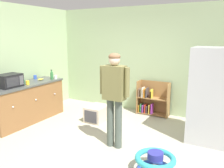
% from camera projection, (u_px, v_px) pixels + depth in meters
% --- Properties ---
extents(ground_plane, '(12.00, 12.00, 0.00)m').
position_uv_depth(ground_plane, '(101.00, 147.00, 4.26)').
color(ground_plane, '#B1AB96').
rests_on(ground_plane, ground).
extents(back_wall, '(5.20, 0.06, 2.70)m').
position_uv_depth(back_wall, '(148.00, 60.00, 5.98)').
color(back_wall, '#9FB688').
rests_on(back_wall, ground).
extents(left_side_wall, '(0.06, 2.99, 2.70)m').
position_uv_depth(left_side_wall, '(28.00, 61.00, 5.91)').
color(left_side_wall, '#A0B989').
rests_on(left_side_wall, ground).
extents(kitchen_counter, '(0.65, 1.88, 0.90)m').
position_uv_depth(kitchen_counter, '(26.00, 102.00, 5.44)').
color(kitchen_counter, brown).
rests_on(kitchen_counter, ground).
extents(refrigerator, '(0.73, 0.68, 1.78)m').
position_uv_depth(refrigerator, '(210.00, 96.00, 4.33)').
color(refrigerator, '#B7BABF').
rests_on(refrigerator, ground).
extents(bookshelf, '(0.80, 0.28, 0.85)m').
position_uv_depth(bookshelf, '(152.00, 100.00, 5.93)').
color(bookshelf, olive).
rests_on(bookshelf, ground).
extents(standing_person, '(0.57, 0.22, 1.70)m').
position_uv_depth(standing_person, '(114.00, 92.00, 4.07)').
color(standing_person, '#4A564D').
rests_on(standing_person, ground).
extents(baby_walker, '(0.60, 0.60, 0.32)m').
position_uv_depth(baby_walker, '(155.00, 162.00, 3.44)').
color(baby_walker, '#2C4FB0').
rests_on(baby_walker, ground).
extents(pet_carrier, '(0.42, 0.55, 0.36)m').
position_uv_depth(pet_carrier, '(97.00, 113.00, 5.51)').
color(pet_carrier, beige).
rests_on(pet_carrier, ground).
extents(microwave, '(0.37, 0.48, 0.28)m').
position_uv_depth(microwave, '(9.00, 81.00, 4.96)').
color(microwave, black).
rests_on(microwave, kitchen_counter).
extents(banana_bunch, '(0.12, 0.16, 0.04)m').
position_uv_depth(banana_bunch, '(41.00, 79.00, 5.71)').
color(banana_bunch, yellow).
rests_on(banana_bunch, kitchen_counter).
extents(green_glass_bottle, '(0.07, 0.07, 0.25)m').
position_uv_depth(green_glass_bottle, '(52.00, 76.00, 5.81)').
color(green_glass_bottle, '#33753D').
rests_on(green_glass_bottle, kitchen_counter).
extents(yellow_cup, '(0.08, 0.08, 0.09)m').
position_uv_depth(yellow_cup, '(28.00, 83.00, 5.21)').
color(yellow_cup, yellow).
rests_on(yellow_cup, kitchen_counter).
extents(blue_cup, '(0.08, 0.08, 0.09)m').
position_uv_depth(blue_cup, '(35.00, 77.00, 5.90)').
color(blue_cup, blue).
rests_on(blue_cup, kitchen_counter).
extents(white_cup, '(0.08, 0.08, 0.09)m').
position_uv_depth(white_cup, '(56.00, 77.00, 5.90)').
color(white_cup, white).
rests_on(white_cup, kitchen_counter).
extents(green_cup, '(0.08, 0.08, 0.09)m').
position_uv_depth(green_cup, '(23.00, 82.00, 5.34)').
color(green_cup, green).
rests_on(green_cup, kitchen_counter).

